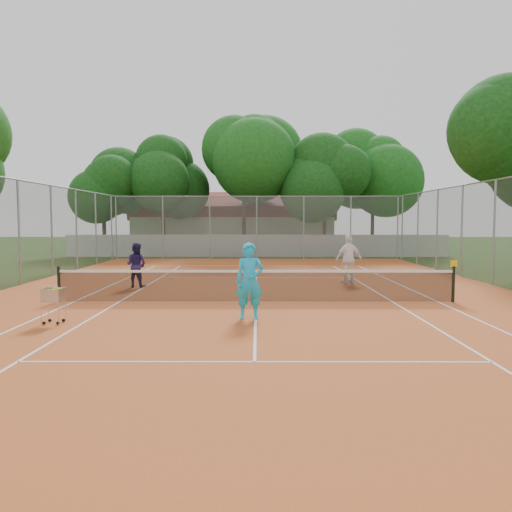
{
  "coord_description": "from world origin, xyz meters",
  "views": [
    {
      "loc": [
        0.05,
        -14.88,
        2.47
      ],
      "look_at": [
        0.0,
        1.5,
        1.3
      ],
      "focal_mm": 35.0,
      "sensor_mm": 36.0,
      "label": 1
    }
  ],
  "objects_px": {
    "tennis_net": "(256,286)",
    "ball_hopper": "(53,304)",
    "player_near": "(250,281)",
    "player_far_left": "(136,265)",
    "clubhouse": "(234,223)",
    "player_far_right": "(349,259)"
  },
  "relations": [
    {
      "from": "ball_hopper",
      "to": "player_far_left",
      "type": "bearing_deg",
      "value": 84.16
    },
    {
      "from": "tennis_net",
      "to": "clubhouse",
      "type": "relative_size",
      "value": 0.72
    },
    {
      "from": "player_near",
      "to": "player_far_left",
      "type": "relative_size",
      "value": 1.17
    },
    {
      "from": "clubhouse",
      "to": "player_far_right",
      "type": "bearing_deg",
      "value": -77.08
    },
    {
      "from": "tennis_net",
      "to": "clubhouse",
      "type": "distance_m",
      "value": 29.12
    },
    {
      "from": "ball_hopper",
      "to": "tennis_net",
      "type": "bearing_deg",
      "value": 31.18
    },
    {
      "from": "tennis_net",
      "to": "player_far_left",
      "type": "xyz_separation_m",
      "value": [
        -4.41,
        3.35,
        0.32
      ]
    },
    {
      "from": "tennis_net",
      "to": "ball_hopper",
      "type": "bearing_deg",
      "value": -146.29
    },
    {
      "from": "player_near",
      "to": "tennis_net",
      "type": "bearing_deg",
      "value": 86.07
    },
    {
      "from": "player_far_left",
      "to": "clubhouse",
      "type": "bearing_deg",
      "value": -78.89
    },
    {
      "from": "player_near",
      "to": "player_far_right",
      "type": "height_order",
      "value": "player_near"
    },
    {
      "from": "player_near",
      "to": "ball_hopper",
      "type": "height_order",
      "value": "player_near"
    },
    {
      "from": "player_near",
      "to": "player_far_left",
      "type": "xyz_separation_m",
      "value": [
        -4.27,
        5.94,
        -0.14
      ]
    },
    {
      "from": "tennis_net",
      "to": "player_far_right",
      "type": "xyz_separation_m",
      "value": [
        3.62,
        4.51,
        0.46
      ]
    },
    {
      "from": "tennis_net",
      "to": "clubhouse",
      "type": "xyz_separation_m",
      "value": [
        -2.0,
        29.0,
        1.69
      ]
    },
    {
      "from": "tennis_net",
      "to": "player_near",
      "type": "distance_m",
      "value": 2.63
    },
    {
      "from": "player_far_right",
      "to": "ball_hopper",
      "type": "relative_size",
      "value": 2.05
    },
    {
      "from": "clubhouse",
      "to": "ball_hopper",
      "type": "height_order",
      "value": "clubhouse"
    },
    {
      "from": "clubhouse",
      "to": "player_near",
      "type": "xyz_separation_m",
      "value": [
        1.85,
        -31.59,
        -1.23
      ]
    },
    {
      "from": "player_far_right",
      "to": "player_far_left",
      "type": "bearing_deg",
      "value": -11.77
    },
    {
      "from": "tennis_net",
      "to": "player_near",
      "type": "bearing_deg",
      "value": -93.21
    },
    {
      "from": "player_far_left",
      "to": "player_far_right",
      "type": "bearing_deg",
      "value": -155.28
    }
  ]
}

